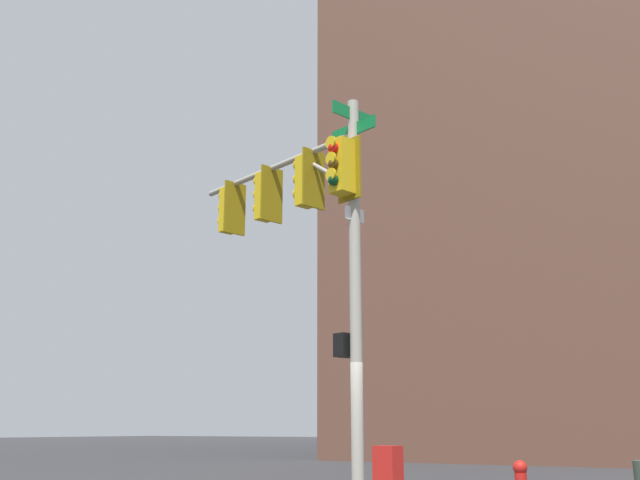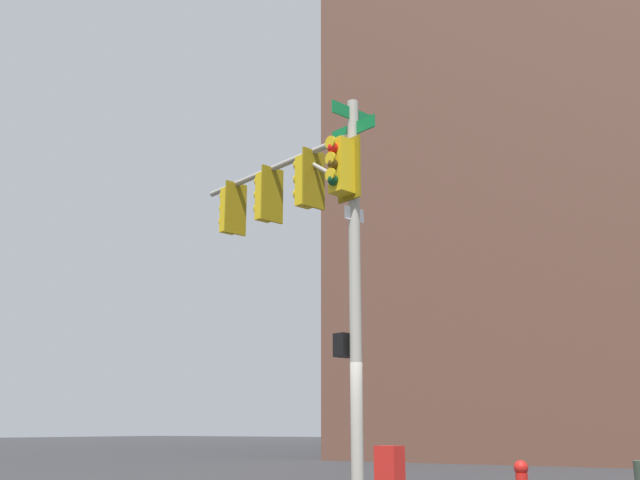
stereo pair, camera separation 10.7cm
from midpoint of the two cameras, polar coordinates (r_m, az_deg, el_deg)
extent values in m
cylinder|color=#9E998C|center=(12.21, 2.62, -4.49)|extent=(0.21, 0.21, 7.26)
cylinder|color=#9E998C|center=(14.66, -3.91, 5.82)|extent=(1.42, 4.42, 0.12)
cylinder|color=#9E998C|center=(13.46, -0.01, 5.67)|extent=(0.38, 1.02, 0.75)
cube|color=#0F6B33|center=(13.24, 2.45, 10.06)|extent=(1.01, 0.33, 0.24)
cube|color=#0F6B33|center=(13.12, 2.46, 8.87)|extent=(0.34, 1.04, 0.24)
cube|color=white|center=(12.55, 2.54, 2.07)|extent=(0.44, 0.16, 0.24)
cube|color=gold|center=(13.73, -1.28, 4.75)|extent=(0.42, 0.42, 1.00)
cube|color=#7D640C|center=(13.60, -0.75, 4.95)|extent=(0.53, 0.19, 1.16)
sphere|color=#470A07|center=(13.98, -1.83, 5.70)|extent=(0.20, 0.20, 0.20)
cylinder|color=gold|center=(14.06, -2.00, 5.98)|extent=(0.23, 0.10, 0.23)
sphere|color=#4C330A|center=(13.88, -1.84, 4.54)|extent=(0.20, 0.20, 0.20)
cylinder|color=gold|center=(13.95, -2.01, 4.83)|extent=(0.23, 0.10, 0.23)
sphere|color=green|center=(13.78, -1.85, 3.37)|extent=(0.20, 0.20, 0.20)
cylinder|color=gold|center=(13.86, -2.02, 3.66)|extent=(0.23, 0.10, 0.23)
cube|color=gold|center=(14.66, -4.58, 3.51)|extent=(0.42, 0.42, 1.00)
cube|color=#7D640C|center=(14.52, -4.11, 3.69)|extent=(0.53, 0.19, 1.16)
sphere|color=#470A07|center=(14.91, -5.04, 4.42)|extent=(0.20, 0.20, 0.20)
cylinder|color=gold|center=(14.99, -5.19, 4.68)|extent=(0.23, 0.10, 0.23)
sphere|color=#F29E0C|center=(14.81, -5.07, 3.32)|extent=(0.20, 0.20, 0.20)
cylinder|color=gold|center=(14.89, -5.21, 3.59)|extent=(0.23, 0.10, 0.23)
sphere|color=#0A3819|center=(14.72, -5.09, 2.21)|extent=(0.20, 0.20, 0.20)
cylinder|color=gold|center=(14.80, -5.24, 2.49)|extent=(0.23, 0.10, 0.23)
cube|color=gold|center=(15.63, -7.46, 2.41)|extent=(0.42, 0.42, 1.00)
cube|color=#7D640C|center=(15.49, -7.06, 2.56)|extent=(0.53, 0.19, 1.16)
sphere|color=#470A07|center=(15.89, -7.86, 3.28)|extent=(0.20, 0.20, 0.20)
cylinder|color=gold|center=(15.97, -7.98, 3.53)|extent=(0.23, 0.10, 0.23)
sphere|color=#4C330A|center=(15.80, -7.89, 2.24)|extent=(0.20, 0.20, 0.20)
cylinder|color=gold|center=(15.87, -8.02, 2.50)|extent=(0.23, 0.10, 0.23)
sphere|color=green|center=(15.71, -7.93, 1.20)|extent=(0.20, 0.20, 0.20)
cylinder|color=gold|center=(15.79, -8.06, 1.46)|extent=(0.23, 0.10, 0.23)
cube|color=gold|center=(12.61, 1.52, 5.90)|extent=(0.42, 0.42, 1.00)
cube|color=#7D640C|center=(12.74, 2.14, 5.69)|extent=(0.19, 0.53, 1.16)
sphere|color=red|center=(12.59, 0.84, 7.40)|extent=(0.20, 0.20, 0.20)
cylinder|color=gold|center=(12.59, 0.62, 7.86)|extent=(0.10, 0.23, 0.23)
sphere|color=#4C330A|center=(12.48, 0.84, 6.13)|extent=(0.20, 0.20, 0.20)
cylinder|color=gold|center=(12.47, 0.62, 6.59)|extent=(0.10, 0.23, 0.23)
sphere|color=#0A3819|center=(12.38, 0.85, 4.83)|extent=(0.20, 0.20, 0.20)
cylinder|color=gold|center=(12.37, 0.63, 5.29)|extent=(0.10, 0.23, 0.23)
cube|color=black|center=(12.26, 1.82, -8.47)|extent=(0.42, 0.34, 0.40)
cube|color=#EA5914|center=(12.36, 1.37, -8.52)|extent=(0.25, 0.09, 0.28)
sphere|color=red|center=(14.06, 15.56, -17.20)|extent=(0.26, 0.26, 0.26)
cube|color=red|center=(16.95, 5.30, -17.91)|extent=(0.53, 0.63, 1.05)
cube|color=brown|center=(44.04, 16.60, 11.23)|extent=(18.74, 18.01, 40.74)
cube|color=brown|center=(67.42, 15.95, -0.79)|extent=(22.07, 19.78, 34.41)
camera|label=1|loc=(0.05, -90.23, 0.06)|focal=39.83mm
camera|label=2|loc=(0.05, 89.77, -0.06)|focal=39.83mm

